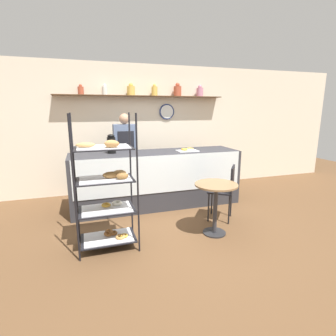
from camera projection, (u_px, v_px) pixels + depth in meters
ground_plane at (175, 228)px, 4.00m from camera, size 14.00×14.00×0.00m
back_wall at (143, 128)px, 5.73m from camera, size 10.00×0.30×2.70m
display_counter at (157, 179)px, 4.86m from camera, size 3.06×0.79×1.01m
pastry_rack at (108, 190)px, 3.29m from camera, size 0.75×0.49×1.73m
person_worker at (126, 153)px, 5.16m from camera, size 0.44×0.23×1.69m
cafe_table at (216, 197)px, 3.71m from camera, size 0.60×0.60×0.75m
cafe_chair at (226, 187)px, 4.19m from camera, size 0.53×0.53×0.90m
coffee_carafe at (111, 144)px, 4.58m from camera, size 0.15×0.15×0.33m
donut_tray_counter at (188, 150)px, 4.87m from camera, size 0.39×0.27×0.05m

